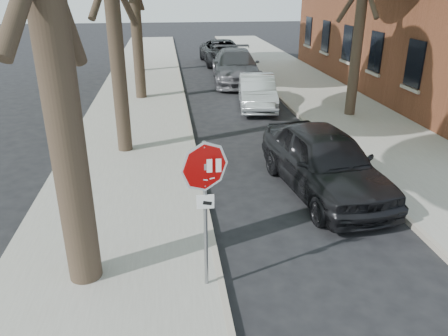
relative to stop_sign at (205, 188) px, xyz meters
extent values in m
plane|color=black|center=(0.70, 0.03, -1.95)|extent=(120.00, 120.00, 0.00)
cube|color=gray|center=(-1.80, 12.03, -1.89)|extent=(4.00, 55.00, 0.12)
cube|color=gray|center=(6.70, 12.03, -1.89)|extent=(4.00, 55.00, 0.12)
cube|color=#9E9384|center=(0.25, 12.03, -1.88)|extent=(0.12, 55.00, 0.13)
cube|color=#9E9384|center=(4.65, 12.03, -1.88)|extent=(0.12, 55.00, 0.13)
cylinder|color=gray|center=(0.00, 0.03, -0.53)|extent=(0.06, 0.06, 2.60)
cube|color=#99999E|center=(0.00, 0.00, 0.37)|extent=(0.05, 0.06, 0.10)
cylinder|color=#99999E|center=(0.00, -0.01, 0.37)|extent=(0.76, 0.32, 0.82)
cylinder|color=white|center=(0.00, -0.02, 0.37)|extent=(0.76, 0.32, 0.82)
cylinder|color=red|center=(0.00, -0.03, 0.37)|extent=(0.68, 0.29, 0.74)
cube|color=white|center=(-0.21, -0.04, 0.39)|extent=(0.08, 0.00, 0.22)
cube|color=white|center=(-0.07, -0.04, 0.39)|extent=(0.08, 0.00, 0.22)
cube|color=white|center=(0.07, -0.04, 0.39)|extent=(0.08, 0.00, 0.22)
cube|color=white|center=(0.21, -0.04, 0.39)|extent=(0.08, 0.00, 0.22)
cube|color=silver|center=(-0.11, -0.04, 0.18)|extent=(0.08, 0.00, 0.03)
cube|color=silver|center=(0.00, -0.04, 0.16)|extent=(0.08, 0.00, 0.03)
cube|color=silver|center=(0.11, -0.04, 0.18)|extent=(0.08, 0.00, 0.03)
cube|color=white|center=(0.00, -0.01, -0.23)|extent=(0.28, 0.02, 0.24)
cube|color=black|center=(0.03, -0.03, -0.25)|extent=(0.15, 0.00, 0.08)
imported|color=black|center=(3.30, 3.54, -1.12)|extent=(2.53, 5.06, 1.66)
imported|color=#AEB3B7|center=(3.30, 11.95, -1.26)|extent=(1.97, 4.32, 1.37)
imported|color=#59575D|center=(3.21, 17.30, -1.09)|extent=(2.82, 6.07, 1.72)
imported|color=black|center=(3.30, 23.35, -1.17)|extent=(2.80, 5.70, 1.56)
camera|label=1|loc=(-0.51, -6.16, 2.93)|focal=35.00mm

